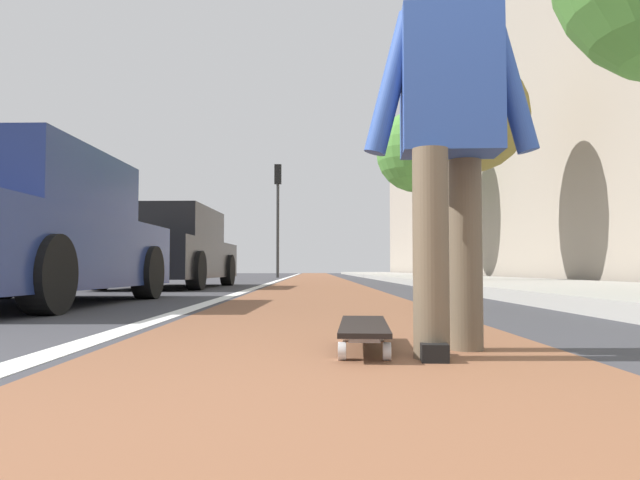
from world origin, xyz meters
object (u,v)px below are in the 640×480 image
object	(u,v)px
street_tree_far	(417,153)
pedestrian_distant	(428,249)
street_tree_mid	(472,117)
skater_person	(450,126)
skateboard	(364,328)
parked_car_mid	(171,250)
traffic_light	(278,200)
parked_car_near	(18,233)

from	to	relation	value
street_tree_far	pedestrian_distant	world-z (taller)	street_tree_far
street_tree_mid	pedestrian_distant	distance (m)	4.58
street_tree_far	pedestrian_distant	distance (m)	4.19
skater_person	street_tree_far	xyz separation A→B (m)	(16.31, -2.67, 3.05)
skater_person	street_tree_far	distance (m)	16.81
skateboard	parked_car_mid	xyz separation A→B (m)	(8.83, 2.91, 0.62)
traffic_light	street_tree_far	xyz separation A→B (m)	(-5.95, -4.71, 0.80)
parked_car_mid	street_tree_far	xyz separation A→B (m)	(7.33, -5.93, 3.27)
parked_car_mid	street_tree_mid	world-z (taller)	street_tree_mid
skater_person	street_tree_mid	size ratio (longest dim) A/B	0.35
traffic_light	street_tree_far	bearing A→B (deg)	-141.66
skateboard	street_tree_far	world-z (taller)	street_tree_far
traffic_light	pedestrian_distant	world-z (taller)	traffic_light
parked_car_mid	traffic_light	bearing A→B (deg)	-5.26
parked_car_mid	traffic_light	world-z (taller)	traffic_light
skater_person	parked_car_near	size ratio (longest dim) A/B	0.40
parked_car_mid	pedestrian_distant	size ratio (longest dim) A/B	3.06
traffic_light	parked_car_near	bearing A→B (deg)	175.85
skateboard	pedestrian_distant	distance (m)	13.68
skater_person	traffic_light	bearing A→B (deg)	5.22
parked_car_mid	skater_person	bearing A→B (deg)	-160.05
skater_person	traffic_light	size ratio (longest dim) A/B	0.35
parked_car_near	street_tree_mid	xyz separation A→B (m)	(6.37, -6.08, 2.77)
skater_person	parked_car_mid	distance (m)	9.56
traffic_light	street_tree_mid	xyz separation A→B (m)	(-12.53, -4.71, 0.28)
parked_car_near	parked_car_mid	bearing A→B (deg)	-1.52
pedestrian_distant	skateboard	bearing A→B (deg)	168.08
pedestrian_distant	parked_car_mid	bearing A→B (deg)	128.33
skateboard	street_tree_mid	size ratio (longest dim) A/B	0.18
skater_person	street_tree_far	size ratio (longest dim) A/B	0.31
traffic_light	skater_person	bearing A→B (deg)	-174.78
street_tree_mid	pedestrian_distant	world-z (taller)	street_tree_mid
parked_car_near	street_tree_far	size ratio (longest dim) A/B	0.76
pedestrian_distant	street_tree_far	bearing A→B (deg)	-4.00
parked_car_near	traffic_light	bearing A→B (deg)	-4.15
parked_car_near	street_tree_mid	size ratio (longest dim) A/B	0.88
parked_car_near	pedestrian_distant	distance (m)	11.73
street_tree_mid	street_tree_far	size ratio (longest dim) A/B	0.87
parked_car_near	parked_car_mid	world-z (taller)	parked_car_mid
street_tree_far	parked_car_near	bearing A→B (deg)	154.84
street_tree_mid	traffic_light	bearing A→B (deg)	20.60
parked_car_near	skater_person	bearing A→B (deg)	-134.66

